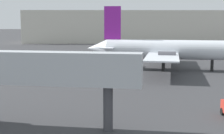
# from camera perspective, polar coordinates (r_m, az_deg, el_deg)

# --- Properties ---
(airplane_on_taxiway) EXTENTS (27.42, 26.10, 10.26)m
(airplane_on_taxiway) POSITION_cam_1_polar(r_m,az_deg,el_deg) (54.88, 9.53, 2.92)
(airplane_on_taxiway) COLOR silver
(airplane_on_taxiway) RESTS_ON ground_plane
(jet_bridge) EXTENTS (18.60, 5.45, 5.92)m
(jet_bridge) POSITION_cam_1_polar(r_m,az_deg,el_deg) (26.32, -17.56, -0.26)
(jet_bridge) COLOR #B2B7BC
(jet_bridge) RESTS_ON ground_plane
(terminal_building) EXTENTS (89.45, 18.28, 11.37)m
(terminal_building) POSITION_cam_1_polar(r_m,az_deg,el_deg) (125.04, 6.37, 6.82)
(terminal_building) COLOR beige
(terminal_building) RESTS_ON ground_plane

